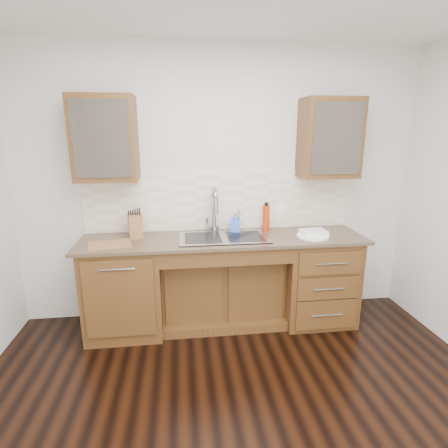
{
  "coord_description": "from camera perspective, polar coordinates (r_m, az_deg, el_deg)",
  "views": [
    {
      "loc": [
        -0.39,
        -1.74,
        1.88
      ],
      "look_at": [
        0.0,
        1.4,
        1.05
      ],
      "focal_mm": 28.0,
      "sensor_mm": 36.0,
      "label": 1
    }
  ],
  "objects": [
    {
      "name": "ground",
      "position": [
        2.62,
        4.52,
        -32.66
      ],
      "size": [
        4.0,
        3.5,
        0.1
      ],
      "primitive_type": "cube",
      "color": "black"
    },
    {
      "name": "wall_back",
      "position": [
        3.6,
        -0.8,
        6.23
      ],
      "size": [
        4.0,
        0.1,
        2.7
      ],
      "primitive_type": "cube",
      "color": "silver",
      "rests_on": "ground"
    },
    {
      "name": "base_cabinet_left",
      "position": [
        3.53,
        -15.81,
        -9.95
      ],
      "size": [
        0.7,
        0.62,
        0.88
      ],
      "primitive_type": "cube",
      "color": "#593014",
      "rests_on": "ground"
    },
    {
      "name": "base_cabinet_center",
      "position": [
        3.63,
        -0.26,
        -10.24
      ],
      "size": [
        1.2,
        0.44,
        0.7
      ],
      "primitive_type": "cube",
      "color": "#593014",
      "rests_on": "ground"
    },
    {
      "name": "base_cabinet_right",
      "position": [
        3.74,
        14.7,
        -8.47
      ],
      "size": [
        0.7,
        0.62,
        0.88
      ],
      "primitive_type": "cube",
      "color": "#593014",
      "rests_on": "ground"
    },
    {
      "name": "countertop",
      "position": [
        3.33,
        -0.05,
        -2.47
      ],
      "size": [
        2.7,
        0.65,
        0.03
      ],
      "primitive_type": "cube",
      "color": "#84705B",
      "rests_on": "base_cabinet_left"
    },
    {
      "name": "backsplash",
      "position": [
        3.56,
        -0.68,
        3.78
      ],
      "size": [
        2.7,
        0.02,
        0.59
      ],
      "primitive_type": "cube",
      "color": "beige",
      "rests_on": "wall_back"
    },
    {
      "name": "sink",
      "position": [
        3.34,
        -0.02,
        -3.69
      ],
      "size": [
        0.84,
        0.46,
        0.19
      ],
      "primitive_type": "cube",
      "color": "#9E9EA5",
      "rests_on": "countertop"
    },
    {
      "name": "faucet",
      "position": [
        3.48,
        -1.64,
        1.91
      ],
      "size": [
        0.04,
        0.04,
        0.4
      ],
      "primitive_type": "cylinder",
      "color": "#999993",
      "rests_on": "countertop"
    },
    {
      "name": "filter_tap",
      "position": [
        3.54,
        2.39,
        0.79
      ],
      "size": [
        0.02,
        0.02,
        0.24
      ],
      "primitive_type": "cylinder",
      "color": "#999993",
      "rests_on": "countertop"
    },
    {
      "name": "upper_cabinet_left",
      "position": [
        3.38,
        -18.84,
        13.02
      ],
      "size": [
        0.55,
        0.34,
        0.75
      ],
      "primitive_type": "cube",
      "color": "#593014",
      "rests_on": "wall_back"
    },
    {
      "name": "upper_cabinet_right",
      "position": [
        3.62,
        16.83,
        13.23
      ],
      "size": [
        0.55,
        0.34,
        0.75
      ],
      "primitive_type": "cube",
      "color": "#593014",
      "rests_on": "wall_back"
    },
    {
      "name": "outlet_left",
      "position": [
        3.55,
        -11.13,
        2.08
      ],
      "size": [
        0.08,
        0.01,
        0.12
      ],
      "primitive_type": "cube",
      "color": "white",
      "rests_on": "backsplash"
    },
    {
      "name": "outlet_right",
      "position": [
        3.69,
        9.43,
        2.64
      ],
      "size": [
        0.08,
        0.01,
        0.12
      ],
      "primitive_type": "cube",
      "color": "white",
      "rests_on": "backsplash"
    },
    {
      "name": "soap_bottle",
      "position": [
        3.48,
        1.85,
        0.19
      ],
      "size": [
        0.1,
        0.1,
        0.2
      ],
      "primitive_type": "imported",
      "rotation": [
        0.0,
        0.0,
        -0.19
      ],
      "color": "#356EF1",
      "rests_on": "countertop"
    },
    {
      "name": "water_bottle",
      "position": [
        3.57,
        6.85,
        0.98
      ],
      "size": [
        0.09,
        0.09,
        0.26
      ],
      "primitive_type": "cylinder",
      "rotation": [
        0.0,
        0.0,
        0.26
      ],
      "color": "red",
      "rests_on": "countertop"
    },
    {
      "name": "plate",
      "position": [
        3.45,
        14.29,
        -1.92
      ],
      "size": [
        0.4,
        0.4,
        0.02
      ],
      "primitive_type": "cylinder",
      "rotation": [
        0.0,
        0.0,
        0.38
      ],
      "color": "white",
      "rests_on": "countertop"
    },
    {
      "name": "dish_towel",
      "position": [
        3.5,
        14.41,
        -1.26
      ],
      "size": [
        0.26,
        0.2,
        0.04
      ],
      "primitive_type": "cube",
      "rotation": [
        0.0,
        0.0,
        0.1
      ],
      "color": "white",
      "rests_on": "plate"
    },
    {
      "name": "knife_block",
      "position": [
        3.42,
        -14.26,
        -0.24
      ],
      "size": [
        0.16,
        0.22,
        0.23
      ],
      "primitive_type": "cube",
      "rotation": [
        0.0,
        0.0,
        0.19
      ],
      "color": "brown",
      "rests_on": "countertop"
    },
    {
      "name": "cutting_board",
      "position": [
        3.26,
        -18.16,
        -3.2
      ],
      "size": [
        0.41,
        0.32,
        0.02
      ],
      "primitive_type": "cube",
      "rotation": [
        0.0,
        0.0,
        0.21
      ],
      "color": "brown",
      "rests_on": "countertop"
    },
    {
      "name": "cup_left_a",
      "position": [
        3.4,
        -19.92,
        12.16
      ],
      "size": [
        0.14,
        0.14,
        0.11
      ],
      "primitive_type": "imported",
      "rotation": [
        0.0,
        0.0,
        -0.06
      ],
      "color": "white",
      "rests_on": "upper_cabinet_left"
    },
    {
      "name": "cup_left_b",
      "position": [
        3.37,
        -17.81,
        12.24
      ],
      "size": [
        0.14,
        0.14,
        0.1
      ],
      "primitive_type": "imported",
      "rotation": [
        0.0,
        0.0,
        0.37
      ],
      "color": "white",
      "rests_on": "upper_cabinet_left"
    },
    {
      "name": "cup_right_a",
      "position": [
        3.59,
        15.6,
        12.53
      ],
      "size": [
        0.15,
        0.15,
        0.1
      ],
      "primitive_type": "imported",
      "rotation": [
        0.0,
        0.0,
        0.14
      ],
      "color": "white",
      "rests_on": "upper_cabinet_right"
    },
    {
      "name": "cup_right_b",
      "position": [
        3.67,
        18.59,
        12.31
      ],
      "size": [
        0.12,
        0.12,
        0.1
      ],
      "primitive_type": "imported",
      "rotation": [
        0.0,
        0.0,
        0.14
      ],
      "color": "white",
      "rests_on": "upper_cabinet_right"
    }
  ]
}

